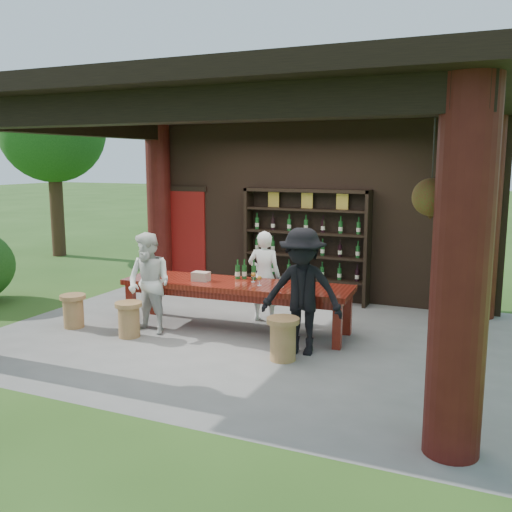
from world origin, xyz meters
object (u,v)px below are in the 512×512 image
at_px(tasting_table, 236,290).
at_px(napkin_basket, 201,276).
at_px(host, 264,276).
at_px(guest_man, 302,292).
at_px(stool_far_left, 73,310).
at_px(stool_near_left, 129,319).
at_px(guest_woman, 149,283).
at_px(wine_shelf, 306,245).
at_px(stool_near_right, 283,338).

xyz_separation_m(tasting_table, napkin_basket, (-0.55, -0.12, 0.18)).
bearing_deg(host, guest_man, 121.05).
distance_m(tasting_table, stool_far_left, 2.59).
xyz_separation_m(stool_near_left, guest_man, (2.58, 0.35, 0.58)).
xyz_separation_m(guest_woman, guest_man, (2.42, 0.05, 0.09)).
distance_m(stool_far_left, host, 3.06).
xyz_separation_m(wine_shelf, tasting_table, (-0.35, -2.23, -0.41)).
height_order(stool_near_right, host, host).
distance_m(wine_shelf, napkin_basket, 2.53).
height_order(host, guest_man, guest_man).
relative_size(wine_shelf, stool_near_right, 4.15).
distance_m(tasting_table, guest_woman, 1.32).
distance_m(stool_near_left, host, 2.25).
bearing_deg(wine_shelf, host, -95.75).
bearing_deg(guest_woman, host, 52.52).
bearing_deg(tasting_table, stool_far_left, -158.98).
bearing_deg(guest_man, napkin_basket, 159.09).
bearing_deg(host, stool_near_left, 37.53).
xyz_separation_m(host, guest_man, (1.09, -1.26, 0.12)).
relative_size(stool_far_left, guest_man, 0.30).
xyz_separation_m(stool_near_left, napkin_basket, (0.75, 0.86, 0.54)).
height_order(tasting_table, guest_man, guest_man).
height_order(tasting_table, napkin_basket, napkin_basket).
xyz_separation_m(stool_near_left, stool_near_right, (2.45, -0.01, 0.02)).
xyz_separation_m(wine_shelf, napkin_basket, (-0.91, -2.35, -0.23)).
bearing_deg(stool_far_left, host, 31.08).
relative_size(guest_woman, guest_man, 0.89).
height_order(stool_near_left, host, host).
xyz_separation_m(stool_far_left, host, (2.59, 1.56, 0.46)).
bearing_deg(guest_woman, tasting_table, 38.44).
relative_size(tasting_table, stool_near_right, 6.32).
distance_m(stool_near_right, guest_woman, 2.35).
height_order(stool_far_left, guest_woman, guest_woman).
height_order(tasting_table, stool_far_left, tasting_table).
height_order(stool_near_right, guest_woman, guest_woman).
relative_size(stool_near_left, guest_man, 0.31).
bearing_deg(napkin_basket, stool_near_right, -26.91).
height_order(tasting_table, stool_near_right, tasting_table).
bearing_deg(tasting_table, stool_near_right, -40.50).
relative_size(stool_near_left, guest_woman, 0.34).
height_order(stool_near_left, stool_near_right, stool_near_right).
bearing_deg(stool_near_right, guest_man, 69.72).
distance_m(tasting_table, host, 0.68).
distance_m(host, guest_man, 1.67).
bearing_deg(host, stool_far_left, 21.42).
distance_m(guest_woman, guest_man, 2.42).
relative_size(wine_shelf, stool_far_left, 4.52).
bearing_deg(host, napkin_basket, 35.75).
height_order(stool_far_left, napkin_basket, napkin_basket).
relative_size(stool_near_left, napkin_basket, 2.03).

